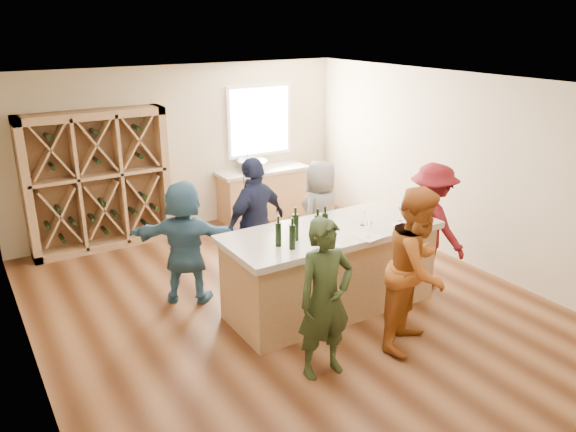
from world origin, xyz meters
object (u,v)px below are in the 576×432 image
wine_bottle_a (278,234)px  wine_bottle_e (325,225)px  person_far_mid (255,224)px  person_near_right (417,269)px  person_server (431,225)px  sink (253,165)px  wine_bottle_b (292,237)px  person_near_left (325,299)px  wine_rack (98,181)px  tasting_counter_base (330,272)px  wine_bottle_d (317,228)px  person_far_left (185,242)px  wine_bottle_c (295,227)px  person_far_right (320,216)px

wine_bottle_a → wine_bottle_e: 0.60m
wine_bottle_a → person_far_mid: size_ratio=0.15×
person_far_mid → person_near_right: bearing=91.2°
wine_bottle_e → person_far_mid: size_ratio=0.17×
person_server → sink: bearing=12.8°
wine_bottle_b → person_far_mid: 1.40m
wine_bottle_e → person_near_left: (-0.63, -0.91, -0.38)m
wine_rack → tasting_counter_base: size_ratio=0.85×
sink → person_far_mid: 2.77m
wine_bottle_a → wine_bottle_d: wine_bottle_d is taller
wine_bottle_d → person_far_mid: size_ratio=0.17×
sink → person_server: 3.72m
wine_bottle_e → person_near_right: (0.55, -0.98, -0.30)m
wine_bottle_a → person_server: bearing=0.4°
wine_bottle_d → person_near_left: (-0.50, -0.88, -0.38)m
sink → person_far_mid: (-1.28, -2.46, -0.10)m
person_far_mid → person_far_left: person_far_mid is taller
wine_bottle_c → person_far_mid: (0.08, 1.13, -0.33)m
wine_rack → person_far_left: bearing=-79.3°
wine_bottle_d → person_server: (1.96, 0.10, -0.38)m
person_server → person_far_mid: bearing=61.0°
wine_rack → person_far_mid: (1.42, -2.53, -0.19)m
wine_rack → wine_bottle_b: wine_rack is taller
wine_bottle_e → wine_bottle_c: bearing=162.5°
wine_bottle_a → person_far_left: person_far_left is taller
tasting_counter_base → wine_bottle_e: size_ratio=8.61×
person_near_right → person_far_left: bearing=99.6°
tasting_counter_base → person_near_right: bearing=-75.0°
sink → person_near_right: 4.70m
wine_bottle_a → person_far_mid: (0.34, 1.18, -0.31)m
tasting_counter_base → person_server: (1.60, -0.12, 0.36)m
wine_bottle_b → wine_bottle_d: (0.39, 0.07, 0.01)m
wine_bottle_a → person_far_right: (1.42, 1.20, -0.41)m
tasting_counter_base → wine_bottle_a: (-0.84, -0.13, 0.72)m
wine_bottle_d → wine_bottle_e: bearing=13.5°
wine_bottle_c → wine_bottle_e: bearing=-17.5°
wine_bottle_e → person_far_mid: 1.30m
person_far_mid → tasting_counter_base: bearing=96.4°
wine_bottle_b → person_near_right: bearing=-39.5°
person_far_right → person_far_left: size_ratio=1.00×
tasting_counter_base → person_near_right: (0.31, -1.17, 0.43)m
person_near_left → person_server: bearing=25.1°
person_far_right → sink: bearing=-118.2°
person_server → person_far_right: person_server is taller
sink → wine_bottle_d: bearing=-107.1°
tasting_counter_base → wine_bottle_a: size_ratio=9.28×
wine_bottle_d → person_near_right: person_near_right is taller
wine_bottle_a → wine_bottle_e: wine_bottle_e is taller
wine_bottle_c → person_far_left: bearing=125.5°
wine_bottle_b → wine_bottle_d: size_ratio=0.93×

